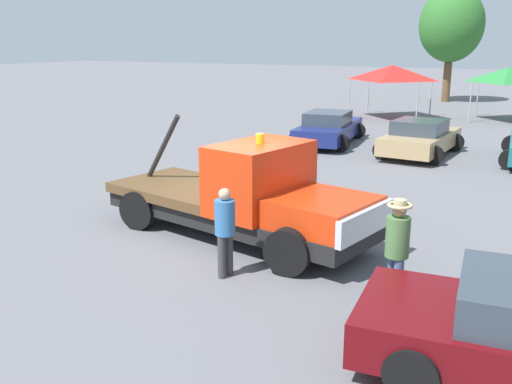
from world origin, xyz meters
TOP-DOWN VIEW (x-y plane):
  - ground_plane at (0.00, 0.00)m, footprint 160.00×160.00m
  - tow_truck at (0.38, -0.08)m, footprint 6.59×3.31m
  - person_near_truck at (3.90, -1.74)m, footprint 0.39×0.39m
  - person_at_hood at (0.91, -2.00)m, footprint 0.37×0.37m
  - parked_car_navy at (-2.15, 11.69)m, footprint 2.75×4.99m
  - parked_car_tan at (1.69, 10.91)m, footprint 2.74×4.53m
  - canopy_tent_red at (-1.91, 20.75)m, footprint 3.63×3.63m
  - canopy_tent_green at (3.70, 22.38)m, footprint 3.16×3.16m
  - tree_left at (-0.69, 31.09)m, footprint 4.25×4.25m

SIDE VIEW (x-z plane):
  - ground_plane at x=0.00m, z-range 0.00..0.00m
  - parked_car_tan at x=1.69m, z-range -0.02..1.32m
  - parked_car_navy at x=-2.15m, z-range -0.02..1.32m
  - tow_truck at x=0.38m, z-range -0.34..2.18m
  - person_at_hood at x=0.91m, z-range 0.13..1.77m
  - person_near_truck at x=3.90m, z-range 0.16..1.92m
  - canopy_tent_green at x=3.70m, z-range 0.99..3.77m
  - canopy_tent_red at x=-1.91m, z-range 1.02..3.86m
  - tree_left at x=-0.69m, z-range 1.30..8.89m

